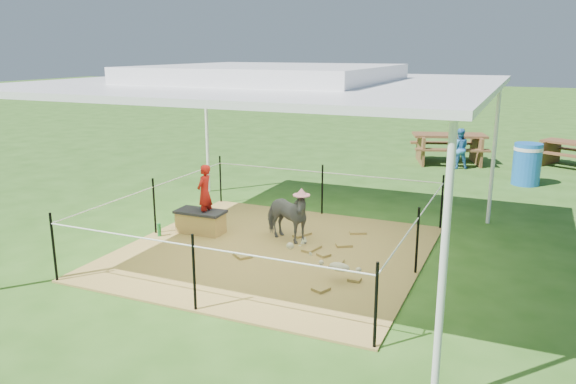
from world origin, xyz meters
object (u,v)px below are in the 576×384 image
at_px(straw_bale, 201,223).
at_px(trash_barrel, 527,164).
at_px(green_bottle, 159,230).
at_px(picnic_table_near, 448,149).
at_px(woman, 204,187).
at_px(picnic_table_far, 575,155).
at_px(pony, 286,216).
at_px(distant_person, 459,149).
at_px(foal, 339,265).

height_order(straw_bale, trash_barrel, trash_barrel).
bearing_deg(trash_barrel, green_bottle, -130.15).
bearing_deg(picnic_table_near, woman, -127.53).
relative_size(trash_barrel, picnic_table_far, 0.59).
relative_size(pony, picnic_table_near, 0.52).
distance_m(straw_bale, picnic_table_far, 10.88).
xyz_separation_m(woman, pony, (1.43, 0.18, -0.40)).
bearing_deg(woman, trash_barrel, 140.22).
height_order(trash_barrel, distant_person, distant_person).
bearing_deg(green_bottle, distant_person, 63.81).
bearing_deg(picnic_table_near, green_bottle, -130.35).
height_order(picnic_table_near, picnic_table_far, picnic_table_near).
distance_m(trash_barrel, distant_person, 2.15).
height_order(picnic_table_near, distant_person, distant_person).
relative_size(green_bottle, distant_person, 0.20).
distance_m(straw_bale, woman, 0.66).
bearing_deg(straw_bale, picnic_table_far, 54.88).
xyz_separation_m(trash_barrel, picnic_table_far, (1.16, 2.65, -0.15)).
bearing_deg(green_bottle, straw_bale, 39.29).
distance_m(straw_bale, picnic_table_near, 8.74).
bearing_deg(pony, picnic_table_near, 9.59).
xyz_separation_m(straw_bale, woman, (0.10, 0.00, 0.66)).
relative_size(pony, trash_barrel, 1.04).
bearing_deg(picnic_table_near, picnic_table_far, -5.75).
relative_size(picnic_table_far, distant_person, 1.55).
bearing_deg(picnic_table_far, green_bottle, -100.07).
relative_size(woman, picnic_table_far, 0.57).
height_order(straw_bale, foal, foal).
bearing_deg(foal, picnic_table_near, 93.51).
xyz_separation_m(trash_barrel, picnic_table_near, (-2.08, 1.95, -0.08)).
bearing_deg(trash_barrel, pony, -120.48).
height_order(woman, trash_barrel, woman).
xyz_separation_m(straw_bale, trash_barrel, (5.10, 6.24, 0.29)).
bearing_deg(straw_bale, pony, 6.88).
bearing_deg(pony, picnic_table_far, -8.37).
xyz_separation_m(green_bottle, picnic_table_far, (6.81, 9.35, 0.21)).
distance_m(woman, green_bottle, 1.07).
bearing_deg(pony, foal, -112.49).
relative_size(pony, picnic_table_far, 0.61).
xyz_separation_m(picnic_table_far, distant_person, (-2.88, -1.35, 0.19)).
bearing_deg(green_bottle, picnic_table_near, 67.57).
bearing_deg(distant_person, pony, 58.09).
distance_m(woman, foal, 3.03).
bearing_deg(picnic_table_far, picnic_table_near, -141.82).
relative_size(green_bottle, picnic_table_near, 0.11).
height_order(foal, picnic_table_far, picnic_table_far).
bearing_deg(pony, woman, 117.48).
relative_size(straw_bale, trash_barrel, 0.80).
xyz_separation_m(woman, picnic_table_far, (6.16, 8.90, -0.51)).
bearing_deg(woman, foal, 68.07).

